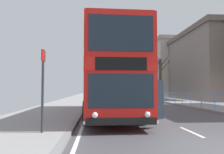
# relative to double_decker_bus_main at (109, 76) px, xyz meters

# --- Properties ---
(ground) EXTENTS (15.80, 140.00, 0.20)m
(ground) POSITION_rel_double_decker_bus_main_xyz_m (1.95, -7.74, -2.24)
(ground) COLOR #49494E
(double_decker_bus_main) EXTENTS (3.44, 11.24, 4.35)m
(double_decker_bus_main) POSITION_rel_double_decker_bus_main_xyz_m (0.00, 0.00, 0.00)
(double_decker_bus_main) COLOR red
(double_decker_bus_main) RESTS_ON ground
(background_bus_far_lane) EXTENTS (2.72, 10.68, 3.02)m
(background_bus_far_lane) POSITION_rel_double_decker_bus_main_xyz_m (5.67, 21.45, -0.62)
(background_bus_far_lane) COLOR navy
(background_bus_far_lane) RESTS_ON ground
(pedestrian_railing_far_kerb) EXTENTS (0.05, 32.35, 1.09)m
(pedestrian_railing_far_kerb) POSITION_rel_double_decker_bus_main_xyz_m (7.12, 6.17, -1.41)
(pedestrian_railing_far_kerb) COLOR #598CC6
(pedestrian_railing_far_kerb) RESTS_ON ground
(bus_stop_sign_near) EXTENTS (0.08, 0.44, 2.68)m
(bus_stop_sign_near) POSITION_rel_double_decker_bus_main_xyz_m (-2.45, -5.64, -0.49)
(bus_stop_sign_near) COLOR #2D2D33
(bus_stop_sign_near) RESTS_ON ground
(bare_tree_far_00) EXTENTS (1.51, 3.20, 6.62)m
(bare_tree_far_00) POSITION_rel_double_decker_bus_main_xyz_m (8.97, 30.12, 1.38)
(bare_tree_far_00) COLOR #423328
(bare_tree_far_00) RESTS_ON ground
(bare_tree_far_01) EXTENTS (2.46, 2.41, 6.66)m
(bare_tree_far_01) POSITION_rel_double_decker_bus_main_xyz_m (8.51, 18.80, 0.96)
(bare_tree_far_01) COLOR #4C3D2D
(bare_tree_far_01) RESTS_ON ground
(bare_tree_far_02) EXTENTS (1.64, 1.77, 7.03)m
(bare_tree_far_02) POSITION_rel_double_decker_bus_main_xyz_m (8.82, 24.37, 1.35)
(bare_tree_far_02) COLOR #4C3D2D
(bare_tree_far_02) RESTS_ON ground
(background_building_01) EXTENTS (10.92, 16.42, 11.53)m
(background_building_01) POSITION_rel_double_decker_bus_main_xyz_m (16.24, 35.04, 3.51)
(background_building_01) COLOR #B2A899
(background_building_01) RESTS_ON ground
(background_building_02) EXTENTS (13.29, 16.71, 10.27)m
(background_building_02) POSITION_rel_double_decker_bus_main_xyz_m (18.82, 20.22, 2.88)
(background_building_02) COLOR slate
(background_building_02) RESTS_ON ground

